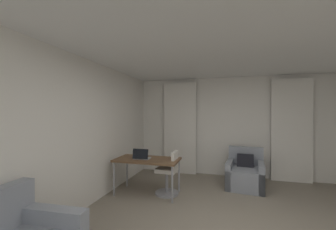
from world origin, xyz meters
name	(u,v)px	position (x,y,z in m)	size (l,w,h in m)	color
wall_window	(232,127)	(0.00, 3.03, 1.30)	(5.12, 0.06, 2.60)	silver
wall_left	(69,136)	(-2.53, 0.00, 1.30)	(0.06, 6.12, 2.60)	silver
ceiling	(239,34)	(0.00, 0.00, 2.63)	(5.12, 6.12, 0.06)	white
curtain_left_panel	(180,128)	(-1.38, 2.90, 1.25)	(0.90, 0.06, 2.50)	silver
curtain_right_panel	(291,130)	(1.38, 2.90, 1.25)	(0.90, 0.06, 2.50)	silver
armchair	(245,174)	(0.27, 2.23, 0.29)	(0.88, 0.96, 0.85)	gray
desk	(147,162)	(-1.70, 1.26, 0.66)	(1.30, 0.67, 0.72)	brown
desk_chair	(169,175)	(-1.27, 1.36, 0.39)	(0.48, 0.48, 0.88)	gray
laptop	(142,157)	(-1.80, 1.20, 0.77)	(0.33, 0.26, 0.22)	#ADADB2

